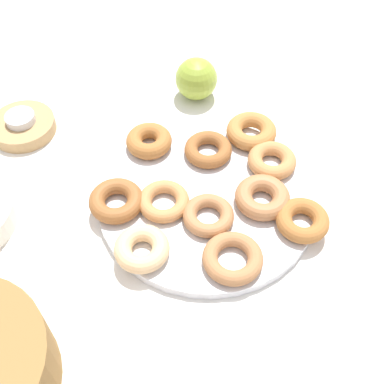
# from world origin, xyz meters

# --- Properties ---
(ground_plane) EXTENTS (2.40, 2.40, 0.00)m
(ground_plane) POSITION_xyz_m (0.00, 0.00, 0.00)
(ground_plane) COLOR white
(donut_plate) EXTENTS (0.36, 0.36, 0.02)m
(donut_plate) POSITION_xyz_m (0.00, 0.00, 0.01)
(donut_plate) COLOR silver
(donut_plate) RESTS_ON ground_plane
(donut_0) EXTENTS (0.11, 0.11, 0.03)m
(donut_0) POSITION_xyz_m (0.07, 0.13, 0.03)
(donut_0) COLOR #995B2D
(donut_0) RESTS_ON donut_plate
(donut_1) EXTENTS (0.09, 0.09, 0.03)m
(donut_1) POSITION_xyz_m (-0.13, -0.08, 0.03)
(donut_1) COLOR #AD6B33
(donut_1) RESTS_ON donut_plate
(donut_2) EXTENTS (0.11, 0.11, 0.02)m
(donut_2) POSITION_xyz_m (0.07, -0.06, 0.03)
(donut_2) COLOR #995B2D
(donut_2) RESTS_ON donut_plate
(donut_3) EXTENTS (0.12, 0.12, 0.03)m
(donut_3) POSITION_xyz_m (-0.03, 0.15, 0.03)
(donut_3) COLOR #EABC84
(donut_3) RESTS_ON donut_plate
(donut_4) EXTENTS (0.12, 0.12, 0.03)m
(donut_4) POSITION_xyz_m (0.06, -0.15, 0.03)
(donut_4) COLOR #BC7A3D
(donut_4) RESTS_ON donut_plate
(donut_5) EXTENTS (0.11, 0.11, 0.03)m
(donut_5) POSITION_xyz_m (-0.06, -0.06, 0.03)
(donut_5) COLOR #B27547
(donut_5) RESTS_ON donut_plate
(donut_6) EXTENTS (0.10, 0.10, 0.03)m
(donut_6) POSITION_xyz_m (0.15, 0.02, 0.03)
(donut_6) COLOR #AD6B33
(donut_6) RESTS_ON donut_plate
(donut_7) EXTENTS (0.11, 0.11, 0.02)m
(donut_7) POSITION_xyz_m (-0.04, 0.03, 0.03)
(donut_7) COLOR #B27547
(donut_7) RESTS_ON donut_plate
(donut_8) EXTENTS (0.09, 0.09, 0.02)m
(donut_8) POSITION_xyz_m (-0.12, 0.05, 0.03)
(donut_8) COLOR #B27547
(donut_8) RESTS_ON donut_plate
(donut_9) EXTENTS (0.11, 0.11, 0.03)m
(donut_9) POSITION_xyz_m (-0.01, -0.13, 0.03)
(donut_9) COLOR #C6844C
(donut_9) RESTS_ON donut_plate
(donut_10) EXTENTS (0.11, 0.11, 0.02)m
(donut_10) POSITION_xyz_m (0.02, 0.07, 0.03)
(donut_10) COLOR #C6844C
(donut_10) RESTS_ON donut_plate
(candle_holder) EXTENTS (0.12, 0.12, 0.02)m
(candle_holder) POSITION_xyz_m (0.34, 0.18, 0.01)
(candle_holder) COLOR tan
(candle_holder) RESTS_ON ground_plane
(tealight) EXTENTS (0.05, 0.05, 0.01)m
(tealight) POSITION_xyz_m (0.34, 0.18, 0.03)
(tealight) COLOR silver
(tealight) RESTS_ON candle_holder
(apple) EXTENTS (0.08, 0.08, 0.08)m
(apple) POSITION_xyz_m (0.23, -0.15, 0.04)
(apple) COLOR #93AD38
(apple) RESTS_ON ground_plane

